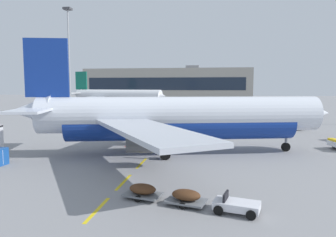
{
  "coord_description": "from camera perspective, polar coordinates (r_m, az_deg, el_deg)",
  "views": [
    {
      "loc": [
        24.81,
        -14.92,
        7.32
      ],
      "look_at": [
        19.48,
        21.27,
        3.58
      ],
      "focal_mm": 33.83,
      "sensor_mm": 36.0,
      "label": 1
    }
  ],
  "objects": [
    {
      "name": "terminal_satellite",
      "position": [
        149.59,
        0.1,
        5.95
      ],
      "size": [
        75.1,
        22.63,
        16.81
      ],
      "color": "#9E998E",
      "rests_on": "ground"
    },
    {
      "name": "airliner_mid_left",
      "position": [
        104.49,
        -9.35,
        3.92
      ],
      "size": [
        34.7,
        33.89,
        12.26
      ],
      "color": "white",
      "rests_on": "ground"
    },
    {
      "name": "ground",
      "position": [
        57.45,
        23.65,
        -1.98
      ],
      "size": [
        400.0,
        400.0,
        0.0
      ],
      "primitive_type": "plane",
      "color": "gray"
    },
    {
      "name": "airliner_foreground",
      "position": [
        34.22,
        1.44,
        0.18
      ],
      "size": [
        34.51,
        33.68,
        12.2
      ],
      "color": "silver",
      "rests_on": "ground"
    },
    {
      "name": "apron_light_mast_near",
      "position": [
        82.24,
        -17.44,
        11.73
      ],
      "size": [
        1.8,
        1.8,
        26.1
      ],
      "color": "slate",
      "rests_on": "ground"
    },
    {
      "name": "baggage_train",
      "position": [
        20.09,
        3.38,
        -13.95
      ],
      "size": [
        8.69,
        3.56,
        1.14
      ],
      "color": "silver",
      "rests_on": "ground"
    },
    {
      "name": "apron_paint_markings",
      "position": [
        52.57,
        0.86,
        -2.17
      ],
      "size": [
        8.0,
        92.71,
        0.01
      ],
      "color": "yellow",
      "rests_on": "ground"
    },
    {
      "name": "ground_power_truck",
      "position": [
        57.34,
        20.14,
        -0.2
      ],
      "size": [
        7.19,
        3.18,
        3.14
      ],
      "color": "black",
      "rests_on": "ground"
    }
  ]
}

